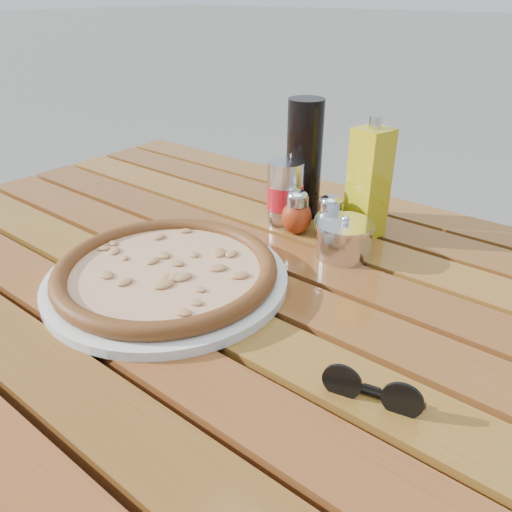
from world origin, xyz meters
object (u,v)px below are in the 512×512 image
Objects in this scene: table at (248,319)px; soda_can at (285,194)px; pizza at (166,270)px; pepper_shaker at (297,213)px; dark_bottle at (304,159)px; olive_oil_cruet at (369,183)px; parmesan_tin at (344,238)px; oregano_shaker at (329,218)px; sunglasses at (372,391)px; plate at (167,279)px.

soda_can is (-0.07, 0.20, 0.13)m from table.
table is 0.16m from pizza.
dark_bottle is at bearing 117.08° from pepper_shaker.
olive_oil_cruet reaches higher than pepper_shaker.
soda_can is 1.20× the size of parmesan_tin.
oregano_shaker is 0.68× the size of soda_can.
table is 0.31m from sunglasses.
table is 0.20m from parmesan_tin.
dark_bottle is 1.83× the size of soda_can.
pizza is at bearing -92.31° from soda_can.
parmesan_tin is (0.05, -0.04, -0.01)m from oregano_shaker.
oregano_shaker is 0.10m from soda_can.
oregano_shaker reaches higher than table.
pepper_shaker is (0.05, 0.27, 0.03)m from plate.
dark_bottle is 2.21× the size of parmesan_tin.
soda_can is at bearing 178.28° from oregano_shaker.
sunglasses reaches higher than plate.
soda_can reaches higher than parmesan_tin.
plate is 3.00× the size of soda_can.
oregano_shaker is (0.11, 0.28, 0.02)m from pizza.
pepper_shaker is 0.37× the size of dark_bottle.
plate is 0.38m from olive_oil_cruet.
parmesan_tin reaches higher than plate.
plate is 0.02m from pizza.
pepper_shaker is 0.42m from sunglasses.
pizza is 2.07× the size of olive_oil_cruet.
dark_bottle reaches higher than olive_oil_cruet.
sunglasses is at bearing -61.05° from olive_oil_cruet.
pizza reaches higher than table.
pepper_shaker is (-0.04, 0.18, 0.11)m from table.
oregano_shaker is at bearing -1.72° from soda_can.
pizza is at bearing -92.02° from dark_bottle.
pepper_shaker is 0.11m from dark_bottle.
plate is 4.39× the size of oregano_shaker.
parmesan_tin reaches higher than sunglasses.
olive_oil_cruet is at bearing 96.92° from parmesan_tin.
sunglasses is at bearing -52.15° from oregano_shaker.
dark_bottle reaches higher than parmesan_tin.
olive_oil_cruet is at bearing 66.15° from plate.
parmesan_tin is (0.07, 0.16, 0.11)m from table.
plate is 1.64× the size of dark_bottle.
soda_can is at bearing 164.22° from parmesan_tin.
pepper_shaker is at bearing 79.36° from plate.
soda_can reaches higher than plate.
plate is 1.71× the size of olive_oil_cruet.
olive_oil_cruet reaches higher than plate.
pizza is (-0.09, -0.09, 0.10)m from table.
pepper_shaker reaches higher than plate.
dark_bottle is (-0.10, 0.06, 0.07)m from oregano_shaker.
dark_bottle is 0.19m from parmesan_tin.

